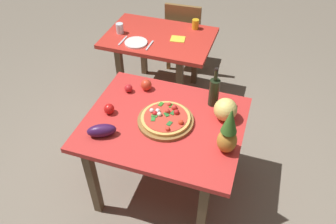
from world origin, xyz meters
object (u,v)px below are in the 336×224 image
object	(u,v)px
bell_pepper	(146,85)
drinking_glass_juice	(195,24)
melon	(225,110)
knife_utensil	(150,45)
pineapple_left	(228,133)
tomato_at_corner	(129,88)
fork_utensil	(123,41)
napkin_folded	(178,39)
pizza_board	(166,120)
pizza	(166,117)
background_table	(159,45)
eggplant	(102,130)
drinking_glass_water	(120,28)
dining_chair	(184,32)
wine_bottle	(214,91)
tomato_by_bottle	(109,109)
display_table	(164,130)
dinner_plate	(136,43)

from	to	relation	value
bell_pepper	drinking_glass_juice	size ratio (longest dim) A/B	0.95
melon	knife_utensil	xyz separation A→B (m)	(-0.87, 0.78, -0.08)
pineapple_left	tomato_at_corner	xyz separation A→B (m)	(-0.85, 0.37, -0.13)
fork_utensil	napkin_folded	world-z (taller)	fork_utensil
pizza_board	drinking_glass_juice	bearing A→B (deg)	96.33
tomato_at_corner	fork_utensil	world-z (taller)	tomato_at_corner
bell_pepper	napkin_folded	size ratio (longest dim) A/B	0.67
knife_utensil	napkin_folded	size ratio (longest dim) A/B	1.29
fork_utensil	pizza_board	bearing A→B (deg)	-48.78
pizza	fork_utensil	world-z (taller)	pizza
background_table	pizza_board	world-z (taller)	pizza_board
eggplant	fork_utensil	xyz separation A→B (m)	(-0.39, 1.21, -0.04)
pineapple_left	drinking_glass_water	distance (m)	1.79
dining_chair	pizza	xyz separation A→B (m)	(0.36, -1.73, 0.28)
eggplant	fork_utensil	world-z (taller)	eggplant
tomato_at_corner	napkin_folded	xyz separation A→B (m)	(0.13, 0.91, -0.03)
background_table	pizza	distance (m)	1.24
wine_bottle	drinking_glass_water	distance (m)	1.38
tomato_by_bottle	drinking_glass_water	xyz separation A→B (m)	(-0.43, 1.13, 0.01)
pizza_board	background_table	bearing A→B (deg)	111.73
knife_utensil	bell_pepper	bearing A→B (deg)	-70.73
melon	bell_pepper	xyz separation A→B (m)	(-0.66, 0.14, -0.04)
napkin_folded	tomato_by_bottle	bearing A→B (deg)	-97.77
melon	pizza_board	bearing A→B (deg)	-156.77
display_table	tomato_at_corner	bearing A→B (deg)	147.69
pizza_board	wine_bottle	xyz separation A→B (m)	(0.28, 0.30, 0.11)
eggplant	tomato_at_corner	size ratio (longest dim) A/B	3.07
drinking_glass_water	pizza_board	bearing A→B (deg)	-51.84
wine_bottle	knife_utensil	xyz separation A→B (m)	(-0.76, 0.65, -0.12)
background_table	pineapple_left	xyz separation A→B (m)	(0.92, -1.28, 0.27)
display_table	bell_pepper	size ratio (longest dim) A/B	12.07
pineapple_left	melon	distance (m)	0.32
wine_bottle	eggplant	size ratio (longest dim) A/B	1.64
dining_chair	napkin_folded	world-z (taller)	dining_chair
background_table	napkin_folded	bearing A→B (deg)	-0.62
bell_pepper	dinner_plate	size ratio (longest dim) A/B	0.43
melon	pineapple_left	bearing A→B (deg)	-77.40
background_table	knife_utensil	xyz separation A→B (m)	(-0.02, -0.20, 0.11)
dining_chair	bell_pepper	xyz separation A→B (m)	(0.09, -1.43, 0.28)
pizza	tomato_by_bottle	bearing A→B (deg)	-173.78
napkin_folded	drinking_glass_water	bearing A→B (deg)	-174.07
background_table	dining_chair	size ratio (longest dim) A/B	1.26
pizza_board	melon	world-z (taller)	melon
pizza_board	fork_utensil	world-z (taller)	pizza_board
wine_bottle	eggplant	world-z (taller)	wine_bottle
eggplant	fork_utensil	distance (m)	1.27
tomato_at_corner	fork_utensil	bearing A→B (deg)	117.64
dinner_plate	pineapple_left	bearing A→B (deg)	-44.87
dining_chair	drinking_glass_water	distance (m)	0.87
dining_chair	napkin_folded	bearing A→B (deg)	96.66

